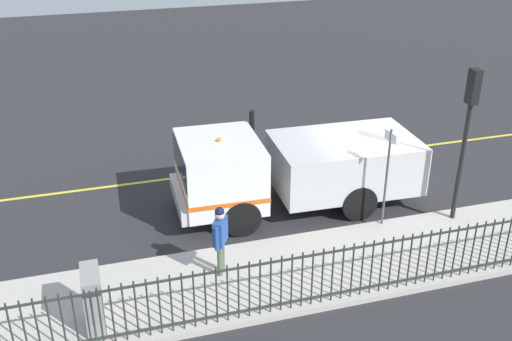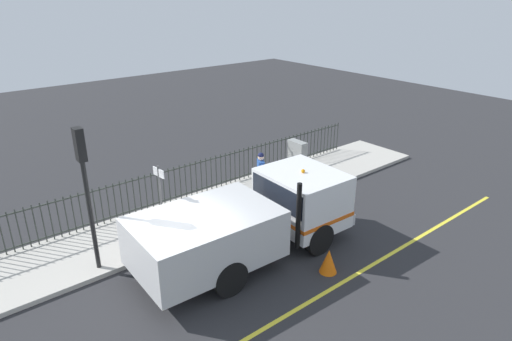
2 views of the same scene
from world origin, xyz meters
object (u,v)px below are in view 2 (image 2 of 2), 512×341
Objects in this scene: work_truck at (257,216)px; worker_standing at (261,170)px; street_sign at (161,198)px; utility_cabinet at (297,156)px; traffic_cone at (329,261)px; traffic_light_near at (84,172)px.

work_truck is 3.94× the size of worker_standing.
street_sign reaches higher than work_truck.
street_sign is at bearing 104.80° from utility_cabinet.
work_truck reaches higher than worker_standing.
utility_cabinet is (3.68, -5.16, -0.46)m from work_truck.
street_sign is at bearing -47.75° from worker_standing.
utility_cabinet is at bearing 127.61° from work_truck.
street_sign reaches higher than traffic_cone.
work_truck is 2.55× the size of street_sign.
traffic_light_near reaches higher than traffic_cone.
work_truck is 5.29× the size of utility_cabinet.
traffic_light_near is 2.27m from street_sign.
traffic_cone is at bearing 26.34° from work_truck.
traffic_light_near is 3.18× the size of utility_cabinet.
traffic_light_near reaches higher than utility_cabinet.
street_sign is (3.75, 2.95, 1.39)m from traffic_cone.
worker_standing is at bearing 109.49° from utility_cabinet.
work_truck is 3.60m from worker_standing.
worker_standing is at bearing 97.12° from traffic_light_near.
worker_standing is 0.42× the size of traffic_light_near.
utility_cabinet is (1.65, -9.12, -2.20)m from traffic_light_near.
worker_standing is 2.98m from utility_cabinet.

